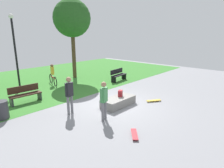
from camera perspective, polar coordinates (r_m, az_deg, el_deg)
name	(u,v)px	position (r m, az deg, el deg)	size (l,w,h in m)	color
ground_plane	(116,105)	(9.90, 1.33, -6.41)	(28.00, 28.00, 0.00)	gray
grass_lawn	(39,80)	(16.19, -21.00, 1.05)	(26.60, 11.72, 0.01)	#387A2D
concrete_ledge	(118,102)	(9.81, 1.89, -5.26)	(1.86, 0.85, 0.43)	gray
backpack_on_ledge	(120,93)	(9.90, 2.49, -2.81)	(0.28, 0.20, 0.32)	maroon
skater_performing_trick	(104,98)	(7.97, -2.43, -4.22)	(0.42, 0.28, 1.68)	slate
skater_watching	(69,93)	(8.79, -12.60, -2.49)	(0.43, 0.25, 1.74)	slate
skateboard_by_ledge	(154,100)	(10.66, 12.33, -4.81)	(0.77, 0.61, 0.08)	gold
skateboard_spare	(134,134)	(7.18, 6.70, -14.61)	(0.73, 0.68, 0.08)	#A5262D
park_bench_near_path	(25,94)	(11.18, -24.48, -2.66)	(1.62, 0.54, 0.91)	#331E14
park_bench_center_lawn	(118,75)	(14.92, 1.85, 2.80)	(1.65, 0.66, 0.91)	black
tree_young_birch	(72,19)	(16.12, -11.85, 18.49)	(2.93, 2.93, 6.21)	#4C3823
lamp_post	(15,46)	(13.38, -27.00, 10.02)	(0.28, 0.28, 4.72)	black
trash_bin	(2,110)	(9.55, -30.04, -6.72)	(0.55, 0.55, 0.80)	#333338
cyclist_on_bicycle	(53,76)	(14.36, -17.25, 2.29)	(0.54, 1.77, 1.52)	black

